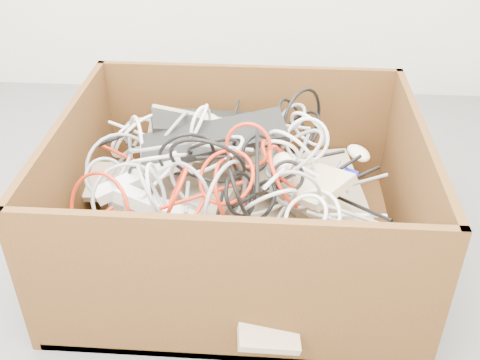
# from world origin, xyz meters

# --- Properties ---
(ground) EXTENTS (3.00, 3.00, 0.00)m
(ground) POSITION_xyz_m (0.00, 0.00, 0.00)
(ground) COLOR #5A5A5D
(ground) RESTS_ON ground
(cardboard_box) EXTENTS (1.18, 0.98, 0.53)m
(cardboard_box) POSITION_xyz_m (0.20, 0.11, 0.14)
(cardboard_box) COLOR #3D210F
(cardboard_box) RESTS_ON ground
(keyboard_pile) EXTENTS (1.14, 0.96, 0.43)m
(keyboard_pile) POSITION_xyz_m (0.20, 0.11, 0.28)
(keyboard_pile) COLOR tan
(keyboard_pile) RESTS_ON cardboard_box
(mice_scatter) EXTENTS (0.87, 0.52, 0.15)m
(mice_scatter) POSITION_xyz_m (0.19, 0.13, 0.37)
(mice_scatter) COLOR beige
(mice_scatter) RESTS_ON keyboard_pile
(power_strip_left) EXTENTS (0.28, 0.18, 0.12)m
(power_strip_left) POSITION_xyz_m (-0.10, 0.03, 0.36)
(power_strip_left) COLOR white
(power_strip_left) RESTS_ON keyboard_pile
(power_strip_right) EXTENTS (0.31, 0.15, 0.10)m
(power_strip_right) POSITION_xyz_m (-0.02, -0.09, 0.33)
(power_strip_right) COLOR white
(power_strip_right) RESTS_ON keyboard_pile
(vga_plug) EXTENTS (0.06, 0.05, 0.03)m
(vga_plug) POSITION_xyz_m (0.58, 0.12, 0.35)
(vga_plug) COLOR #0F0DC4
(vga_plug) RESTS_ON keyboard_pile
(cable_tangle) EXTENTS (1.07, 0.82, 0.47)m
(cable_tangle) POSITION_xyz_m (0.11, 0.07, 0.39)
(cable_tangle) COLOR silver
(cable_tangle) RESTS_ON keyboard_pile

